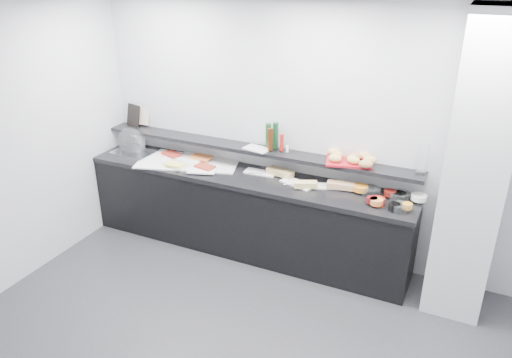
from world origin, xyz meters
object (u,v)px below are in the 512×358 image
at_px(condiment_tray, 257,149).
at_px(sandwich_plate_mid, 297,184).
at_px(framed_print, 133,115).
at_px(carafe, 422,159).
at_px(cloche_base, 134,153).
at_px(bread_tray, 349,161).

bearing_deg(condiment_tray, sandwich_plate_mid, -3.07).
bearing_deg(framed_print, carafe, 13.58).
xyz_separation_m(cloche_base, carafe, (3.16, 0.24, 0.38)).
distance_m(framed_print, bread_tray, 2.65).
xyz_separation_m(framed_print, carafe, (3.33, -0.03, 0.02)).
relative_size(sandwich_plate_mid, condiment_tray, 1.28).
distance_m(condiment_tray, carafe, 1.67).
bearing_deg(bread_tray, sandwich_plate_mid, -172.65).
height_order(condiment_tray, carafe, carafe).
distance_m(cloche_base, condiment_tray, 1.53).
xyz_separation_m(cloche_base, framed_print, (-0.17, 0.27, 0.36)).
height_order(cloche_base, condiment_tray, condiment_tray).
bearing_deg(carafe, sandwich_plate_mid, -170.36).
relative_size(sandwich_plate_mid, carafe, 1.19).
relative_size(framed_print, condiment_tray, 0.93).
bearing_deg(cloche_base, condiment_tray, 9.17).
bearing_deg(sandwich_plate_mid, carafe, 27.43).
bearing_deg(bread_tray, framed_print, 163.93).
xyz_separation_m(sandwich_plate_mid, condiment_tray, (-0.52, 0.13, 0.25)).
height_order(cloche_base, framed_print, framed_print).
xyz_separation_m(cloche_base, sandwich_plate_mid, (2.02, 0.04, -0.01)).
xyz_separation_m(sandwich_plate_mid, carafe, (1.14, 0.19, 0.39)).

